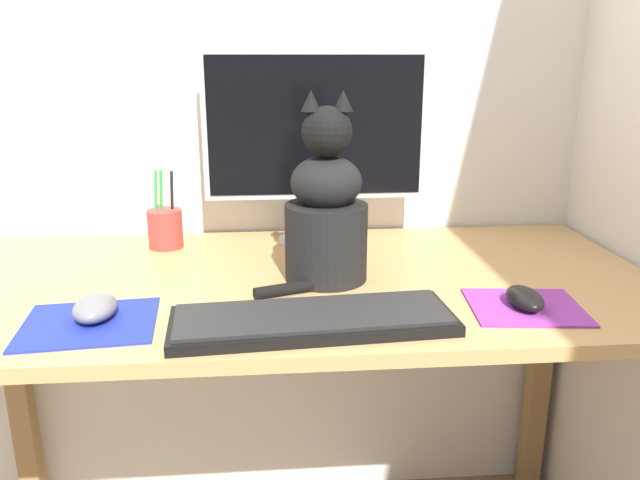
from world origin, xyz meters
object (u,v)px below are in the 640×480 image
object	(u,v)px
pen_cup	(165,228)
computer_mouse_right	(525,298)
keyboard	(313,320)
computer_mouse_left	(95,308)
monitor	(315,138)
cat	(326,212)

from	to	relation	value
pen_cup	computer_mouse_right	bearing A→B (deg)	-32.21
computer_mouse_right	pen_cup	size ratio (longest dim) A/B	0.56
keyboard	computer_mouse_left	distance (m)	0.36
monitor	cat	xyz separation A→B (m)	(-0.00, -0.26, -0.11)
monitor	keyboard	bearing A→B (deg)	-95.05
computer_mouse_right	cat	distance (m)	0.39
keyboard	pen_cup	distance (m)	0.55
monitor	computer_mouse_left	bearing A→B (deg)	-132.89
cat	pen_cup	xyz separation A→B (m)	(-0.34, 0.24, -0.09)
computer_mouse_left	computer_mouse_right	size ratio (longest dim) A/B	1.03
pen_cup	keyboard	bearing A→B (deg)	-56.97
computer_mouse_left	pen_cup	bearing A→B (deg)	82.64
computer_mouse_right	monitor	bearing A→B (deg)	126.72
computer_mouse_left	pen_cup	world-z (taller)	pen_cup
monitor	computer_mouse_right	distance (m)	0.59
computer_mouse_left	computer_mouse_right	world-z (taller)	computer_mouse_left
keyboard	pen_cup	size ratio (longest dim) A/B	2.65
cat	pen_cup	world-z (taller)	cat
cat	pen_cup	bearing A→B (deg)	145.50
keyboard	computer_mouse_right	size ratio (longest dim) A/B	4.71
keyboard	computer_mouse_left	size ratio (longest dim) A/B	4.56
keyboard	computer_mouse_left	bearing A→B (deg)	167.53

